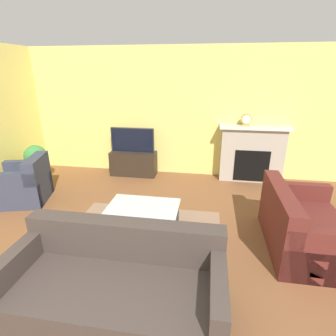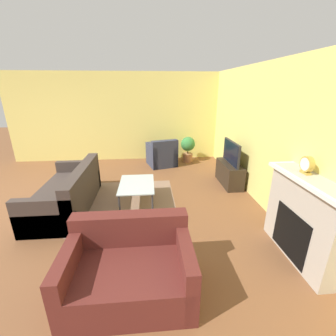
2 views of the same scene
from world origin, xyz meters
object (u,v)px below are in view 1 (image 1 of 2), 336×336
(couch_sectional, at_px, (116,288))
(potted_plant, at_px, (36,160))
(armchair_by_window, at_px, (25,185))
(coffee_table, at_px, (143,209))
(tv, at_px, (133,140))
(couch_loveseat, at_px, (303,228))
(mantel_clock, at_px, (246,120))

(couch_sectional, relative_size, potted_plant, 2.53)
(armchair_by_window, bearing_deg, coffee_table, 58.87)
(tv, xyz_separation_m, couch_loveseat, (2.90, -2.18, -0.51))
(coffee_table, distance_m, mantel_clock, 2.93)
(couch_sectional, relative_size, armchair_by_window, 2.07)
(tv, height_order, armchair_by_window, tv)
(armchair_by_window, distance_m, potted_plant, 0.91)
(coffee_table, height_order, potted_plant, potted_plant)
(tv, relative_size, potted_plant, 1.20)
(couch_sectional, relative_size, mantel_clock, 8.46)
(couch_sectional, bearing_deg, mantel_clock, 67.51)
(couch_loveseat, xyz_separation_m, potted_plant, (-4.77, 1.48, 0.18))
(couch_loveseat, bearing_deg, potted_plant, 72.80)
(armchair_by_window, height_order, potted_plant, armchair_by_window)
(couch_loveseat, relative_size, armchair_by_window, 1.44)
(couch_sectional, bearing_deg, couch_loveseat, 33.09)
(couch_loveseat, xyz_separation_m, mantel_clock, (-0.55, 2.29, 1.00))
(armchair_by_window, distance_m, mantel_clock, 4.35)
(tv, height_order, potted_plant, tv)
(tv, distance_m, armchair_by_window, 2.24)
(mantel_clock, bearing_deg, couch_sectional, -112.49)
(couch_sectional, xyz_separation_m, mantel_clock, (1.50, 3.62, 1.00))
(armchair_by_window, height_order, coffee_table, armchair_by_window)
(armchair_by_window, distance_m, coffee_table, 2.41)
(armchair_by_window, xyz_separation_m, mantel_clock, (3.90, 1.65, 0.99))
(couch_loveseat, height_order, mantel_clock, mantel_clock)
(armchair_by_window, xyz_separation_m, potted_plant, (-0.32, 0.84, 0.17))
(armchair_by_window, height_order, mantel_clock, mantel_clock)
(tv, relative_size, couch_loveseat, 0.68)
(mantel_clock, bearing_deg, potted_plant, -169.09)
(tv, bearing_deg, coffee_table, -70.56)
(tv, bearing_deg, potted_plant, -159.37)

